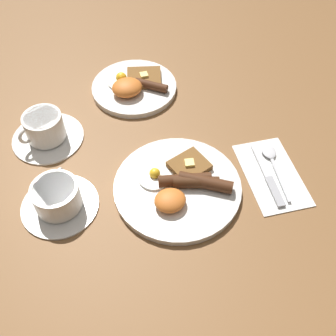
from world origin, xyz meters
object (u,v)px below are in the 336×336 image
object	(u,v)px
spoon	(271,157)
breakfast_plate_near	(179,186)
teacup_far	(45,130)
breakfast_plate_far	(134,86)
knife	(269,178)
teacup_near	(58,198)

from	to	relation	value
spoon	breakfast_plate_near	bearing A→B (deg)	102.98
breakfast_plate_near	teacup_far	bearing A→B (deg)	137.24
teacup_far	spoon	bearing A→B (deg)	-24.24
breakfast_plate_far	breakfast_plate_near	bearing A→B (deg)	-87.76
spoon	knife	bearing A→B (deg)	157.12
breakfast_plate_near	spoon	xyz separation A→B (m)	(0.23, 0.02, -0.00)
breakfast_plate_far	teacup_far	distance (m)	0.27
breakfast_plate_near	spoon	distance (m)	0.23
teacup_near	knife	distance (m)	0.45
breakfast_plate_near	breakfast_plate_far	xyz separation A→B (m)	(-0.01, 0.35, 0.00)
teacup_far	knife	xyz separation A→B (m)	(0.45, -0.27, -0.02)
breakfast_plate_far	teacup_far	bearing A→B (deg)	-155.33
breakfast_plate_near	breakfast_plate_far	world-z (taller)	breakfast_plate_far
breakfast_plate_far	knife	xyz separation A→B (m)	(0.21, -0.38, -0.01)
breakfast_plate_near	teacup_near	distance (m)	0.25
teacup_far	spoon	size ratio (longest dim) A/B	1.02
teacup_far	spoon	xyz separation A→B (m)	(0.48, -0.22, -0.02)
breakfast_plate_far	spoon	xyz separation A→B (m)	(0.24, -0.33, -0.01)
knife	spoon	bearing A→B (deg)	-25.65
breakfast_plate_near	teacup_far	world-z (taller)	teacup_far
teacup_far	knife	world-z (taller)	teacup_far
breakfast_plate_near	knife	xyz separation A→B (m)	(0.20, -0.03, -0.01)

